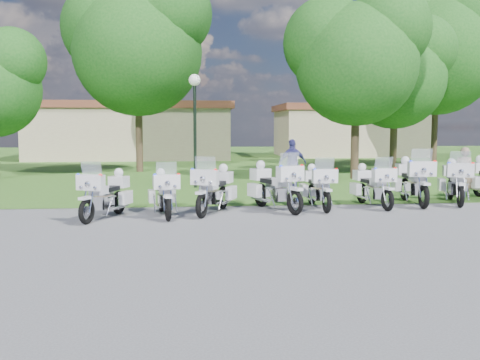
{
  "coord_description": "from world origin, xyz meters",
  "views": [
    {
      "loc": [
        -1.8,
        -12.4,
        2.3
      ],
      "look_at": [
        -0.51,
        1.2,
        0.95
      ],
      "focal_mm": 40.0,
      "sensor_mm": 36.0,
      "label": 1
    }
  ],
  "objects": [
    {
      "name": "motorcycle_0",
      "position": [
        -3.92,
        1.3,
        0.62
      ],
      "size": [
        1.22,
        2.11,
        1.49
      ],
      "rotation": [
        0.0,
        0.0,
        2.78
      ],
      "color": "black",
      "rests_on": "ground"
    },
    {
      "name": "tree_2",
      "position": [
        5.52,
        10.95,
        5.56
      ],
      "size": [
        6.31,
        5.38,
        8.41
      ],
      "color": "#38281C",
      "rests_on": "ground"
    },
    {
      "name": "bystander_a",
      "position": [
        7.17,
        4.29,
        0.83
      ],
      "size": [
        0.72,
        0.67,
        1.65
      ],
      "primitive_type": "imported",
      "rotation": [
        0.0,
        0.0,
        2.52
      ],
      "color": "#8D7460",
      "rests_on": "ground"
    },
    {
      "name": "bystander_c",
      "position": [
        2.13,
        7.71,
        0.92
      ],
      "size": [
        1.13,
        0.57,
        1.84
      ],
      "primitive_type": "imported",
      "rotation": [
        0.0,
        0.0,
        3.26
      ],
      "color": "navy",
      "rests_on": "ground"
    },
    {
      "name": "motorcycle_3",
      "position": [
        0.55,
        2.21,
        0.69
      ],
      "size": [
        1.39,
        2.3,
        1.64
      ],
      "rotation": [
        0.0,
        0.0,
        3.54
      ],
      "color": "black",
      "rests_on": "ground"
    },
    {
      "name": "building_west",
      "position": [
        -6.0,
        28.0,
        2.07
      ],
      "size": [
        14.56,
        8.32,
        4.1
      ],
      "color": "tan",
      "rests_on": "ground"
    },
    {
      "name": "motorcycle_4",
      "position": [
        1.83,
        2.43,
        0.63
      ],
      "size": [
        0.75,
        2.23,
        1.5
      ],
      "rotation": [
        0.0,
        0.0,
        3.17
      ],
      "color": "black",
      "rests_on": "ground"
    },
    {
      "name": "tree_4",
      "position": [
        12.94,
        18.87,
        7.17
      ],
      "size": [
        8.12,
        6.93,
        10.83
      ],
      "color": "#38281C",
      "rests_on": "ground"
    },
    {
      "name": "motorcycle_6",
      "position": [
        4.89,
        3.04,
        0.71
      ],
      "size": [
        0.98,
        2.53,
        1.7
      ],
      "rotation": [
        0.0,
        0.0,
        3.04
      ],
      "color": "black",
      "rests_on": "ground"
    },
    {
      "name": "motorcycle_5",
      "position": [
        3.5,
        2.62,
        0.62
      ],
      "size": [
        0.9,
        2.21,
        1.49
      ],
      "rotation": [
        0.0,
        0.0,
        3.27
      ],
      "color": "black",
      "rests_on": "ground"
    },
    {
      "name": "motorcycle_2",
      "position": [
        -1.13,
        1.9,
        0.65
      ],
      "size": [
        1.32,
        2.2,
        1.56
      ],
      "rotation": [
        0.0,
        0.0,
        2.75
      ],
      "color": "black",
      "rests_on": "ground"
    },
    {
      "name": "motorcycle_1",
      "position": [
        -2.48,
        1.56,
        0.61
      ],
      "size": [
        0.92,
        2.15,
        1.45
      ],
      "rotation": [
        0.0,
        0.0,
        3.3
      ],
      "color": "black",
      "rests_on": "ground"
    },
    {
      "name": "tree_3",
      "position": [
        8.64,
        14.37,
        5.25
      ],
      "size": [
        5.95,
        5.07,
        7.93
      ],
      "color": "#38281C",
      "rests_on": "ground"
    },
    {
      "name": "tree_1",
      "position": [
        -4.44,
        15.68,
        6.77
      ],
      "size": [
        7.67,
        6.55,
        10.23
      ],
      "color": "#38281C",
      "rests_on": "ground"
    },
    {
      "name": "lamp_post",
      "position": [
        -1.58,
        7.98,
        3.23
      ],
      "size": [
        0.44,
        0.44,
        4.29
      ],
      "color": "black",
      "rests_on": "ground"
    },
    {
      "name": "ground",
      "position": [
        0.0,
        0.0,
        0.0
      ],
      "size": [
        100.0,
        100.0,
        0.0
      ],
      "primitive_type": "plane",
      "color": "#515156",
      "rests_on": "ground"
    },
    {
      "name": "building_east",
      "position": [
        11.0,
        30.0,
        2.07
      ],
      "size": [
        11.44,
        7.28,
        4.1
      ],
      "color": "tan",
      "rests_on": "ground"
    },
    {
      "name": "grass_lawn",
      "position": [
        0.0,
        27.0,
        0.0
      ],
      "size": [
        100.0,
        48.0,
        0.01
      ],
      "primitive_type": "cube",
      "color": "#3B6520",
      "rests_on": "ground"
    },
    {
      "name": "motorcycle_7",
      "position": [
        6.25,
        3.09,
        0.67
      ],
      "size": [
        1.25,
        2.32,
        1.61
      ],
      "rotation": [
        0.0,
        0.0,
        2.83
      ],
      "color": "black",
      "rests_on": "ground"
    }
  ]
}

